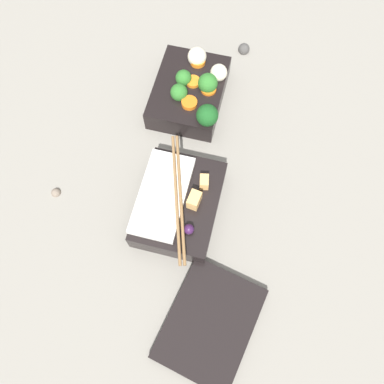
% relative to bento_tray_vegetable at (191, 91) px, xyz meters
% --- Properties ---
extents(ground_plane, '(3.00, 3.00, 0.00)m').
position_rel_bento_tray_vegetable_xyz_m(ground_plane, '(0.11, 0.02, -0.03)').
color(ground_plane, gray).
extents(bento_tray_vegetable, '(0.17, 0.13, 0.08)m').
position_rel_bento_tray_vegetable_xyz_m(bento_tray_vegetable, '(0.00, 0.00, 0.00)').
color(bento_tray_vegetable, black).
rests_on(bento_tray_vegetable, ground_plane).
extents(bento_tray_rice, '(0.22, 0.13, 0.07)m').
position_rel_bento_tray_vegetable_xyz_m(bento_tray_rice, '(0.23, 0.03, -0.00)').
color(bento_tray_rice, black).
rests_on(bento_tray_rice, ground_plane).
extents(bento_lid, '(0.19, 0.16, 0.01)m').
position_rel_bento_tray_vegetable_xyz_m(bento_lid, '(0.40, 0.13, -0.02)').
color(bento_lid, black).
rests_on(bento_lid, ground_plane).
extents(pebble_0, '(0.02, 0.02, 0.02)m').
position_rel_bento_tray_vegetable_xyz_m(pebble_0, '(0.25, -0.19, -0.02)').
color(pebble_0, '#7A6B5B').
rests_on(pebble_0, ground_plane).
extents(pebble_1, '(0.02, 0.02, 0.02)m').
position_rel_bento_tray_vegetable_xyz_m(pebble_1, '(-0.15, 0.08, -0.02)').
color(pebble_1, '#474442').
rests_on(pebble_1, ground_plane).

